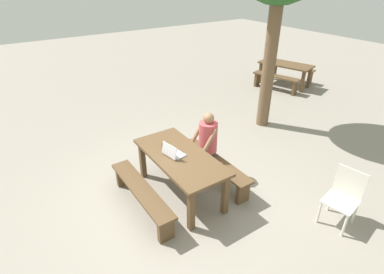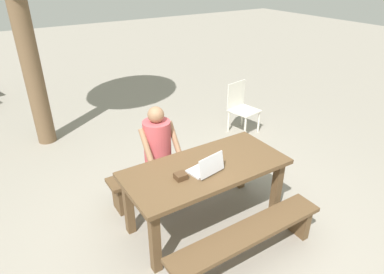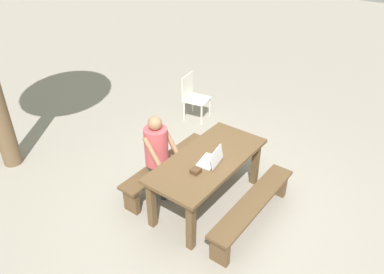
{
  "view_description": "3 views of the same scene",
  "coord_description": "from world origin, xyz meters",
  "px_view_note": "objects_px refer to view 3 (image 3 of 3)",
  "views": [
    {
      "loc": [
        3.55,
        -2.15,
        3.42
      ],
      "look_at": [
        -0.02,
        0.25,
        1.02
      ],
      "focal_mm": 28.34,
      "sensor_mm": 36.0,
      "label": 1
    },
    {
      "loc": [
        -1.77,
        -2.5,
        2.73
      ],
      "look_at": [
        -0.02,
        0.25,
        1.02
      ],
      "focal_mm": 31.37,
      "sensor_mm": 36.0,
      "label": 2
    },
    {
      "loc": [
        -3.36,
        -2.26,
        3.64
      ],
      "look_at": [
        -0.02,
        0.25,
        1.02
      ],
      "focal_mm": 34.79,
      "sensor_mm": 36.0,
      "label": 3
    }
  ],
  "objects_px": {
    "picnic_table_front": "(208,165)",
    "plastic_chair": "(193,96)",
    "laptop": "(211,160)",
    "person_seated": "(158,150)",
    "small_pouch": "(196,171)"
  },
  "relations": [
    {
      "from": "picnic_table_front",
      "to": "plastic_chair",
      "type": "distance_m",
      "value": 2.54
    },
    {
      "from": "picnic_table_front",
      "to": "plastic_chair",
      "type": "height_order",
      "value": "plastic_chair"
    },
    {
      "from": "laptop",
      "to": "person_seated",
      "type": "distance_m",
      "value": 0.81
    },
    {
      "from": "picnic_table_front",
      "to": "person_seated",
      "type": "height_order",
      "value": "person_seated"
    },
    {
      "from": "laptop",
      "to": "person_seated",
      "type": "xyz_separation_m",
      "value": [
        -0.15,
        0.79,
        -0.09
      ]
    },
    {
      "from": "small_pouch",
      "to": "person_seated",
      "type": "distance_m",
      "value": 0.77
    },
    {
      "from": "laptop",
      "to": "picnic_table_front",
      "type": "bearing_deg",
      "value": -132.11
    },
    {
      "from": "small_pouch",
      "to": "picnic_table_front",
      "type": "bearing_deg",
      "value": 9.33
    },
    {
      "from": "picnic_table_front",
      "to": "plastic_chair",
      "type": "xyz_separation_m",
      "value": [
        1.91,
        1.67,
        -0.19
      ]
    },
    {
      "from": "laptop",
      "to": "small_pouch",
      "type": "relative_size",
      "value": 3.13
    },
    {
      "from": "small_pouch",
      "to": "plastic_chair",
      "type": "bearing_deg",
      "value": 37.49
    },
    {
      "from": "laptop",
      "to": "plastic_chair",
      "type": "distance_m",
      "value": 2.67
    },
    {
      "from": "laptop",
      "to": "small_pouch",
      "type": "distance_m",
      "value": 0.29
    },
    {
      "from": "picnic_table_front",
      "to": "laptop",
      "type": "relative_size",
      "value": 4.88
    },
    {
      "from": "picnic_table_front",
      "to": "small_pouch",
      "type": "distance_m",
      "value": 0.39
    }
  ]
}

